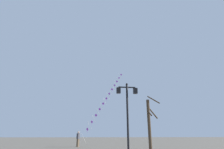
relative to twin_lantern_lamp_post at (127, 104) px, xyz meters
The scene contains 5 objects.
ground_plane 11.22m from the twin_lantern_lamp_post, 104.74° to the left, with size 160.00×160.00×0.00m, color #756B5B.
twin_lantern_lamp_post is the anchor object (origin of this frame).
kite_train 18.13m from the twin_lantern_lamp_post, 90.09° to the left, with size 7.67×11.79×13.50m.
kite_flyer 11.21m from the twin_lantern_lamp_post, 110.85° to the left, with size 0.43×0.61×1.71m.
bare_tree 6.10m from the twin_lantern_lamp_post, 58.24° to the left, with size 1.28×1.35×5.09m.
Camera 1 is at (0.20, -2.97, 1.35)m, focal length 29.29 mm.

